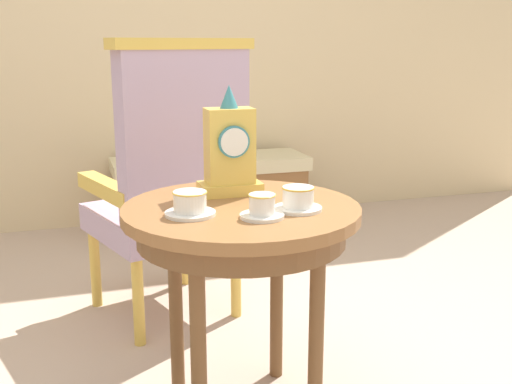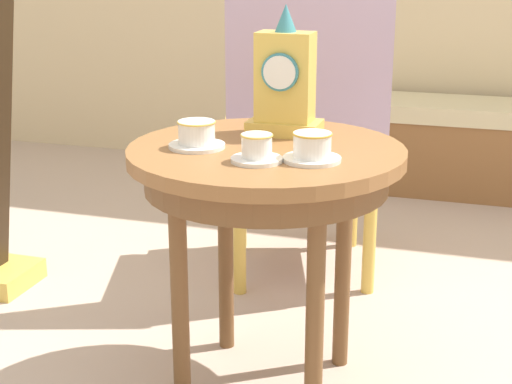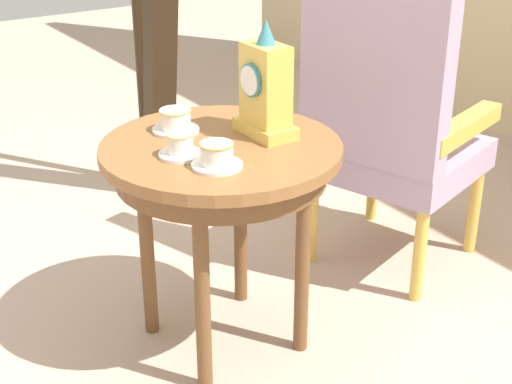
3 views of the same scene
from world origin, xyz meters
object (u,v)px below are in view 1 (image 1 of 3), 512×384
(teacup_right, at_px, (262,207))
(teacup_center, at_px, (298,199))
(teacup_left, at_px, (190,204))
(mantel_clock, at_px, (230,151))
(armchair, at_px, (172,181))
(window_bench, at_px, (211,192))
(side_table, at_px, (241,232))

(teacup_right, distance_m, teacup_center, 0.13)
(teacup_right, xyz_separation_m, teacup_center, (0.12, 0.04, 0.00))
(teacup_left, distance_m, teacup_center, 0.30)
(mantel_clock, xyz_separation_m, armchair, (-0.08, 0.57, -0.21))
(armchair, relative_size, window_bench, 0.96)
(teacup_center, height_order, armchair, armchair)
(teacup_left, height_order, teacup_center, same)
(side_table, height_order, teacup_left, teacup_left)
(armchair, bearing_deg, teacup_right, -83.60)
(mantel_clock, relative_size, armchair, 0.29)
(teacup_left, xyz_separation_m, teacup_right, (0.18, -0.08, -0.00))
(teacup_left, relative_size, mantel_clock, 0.41)
(armchair, bearing_deg, mantel_clock, -81.59)
(teacup_right, relative_size, window_bench, 0.10)
(teacup_right, bearing_deg, armchair, 96.40)
(teacup_left, bearing_deg, armchair, 83.82)
(teacup_left, distance_m, armchair, 0.78)
(teacup_right, relative_size, armchair, 0.11)
(side_table, distance_m, window_bench, 2.03)
(teacup_left, relative_size, teacup_right, 1.16)
(side_table, distance_m, mantel_clock, 0.26)
(teacup_left, xyz_separation_m, teacup_center, (0.30, -0.04, 0.00))
(teacup_left, xyz_separation_m, window_bench, (0.53, 2.02, -0.47))
(teacup_left, bearing_deg, teacup_right, -24.43)
(window_bench, bearing_deg, teacup_right, -99.50)
(side_table, bearing_deg, teacup_left, -160.48)
(teacup_center, height_order, window_bench, teacup_center)
(window_bench, bearing_deg, teacup_center, -96.42)
(teacup_center, distance_m, mantel_clock, 0.30)
(teacup_center, bearing_deg, mantel_clock, 118.48)
(side_table, height_order, teacup_center, teacup_center)
(side_table, distance_m, armchair, 0.72)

